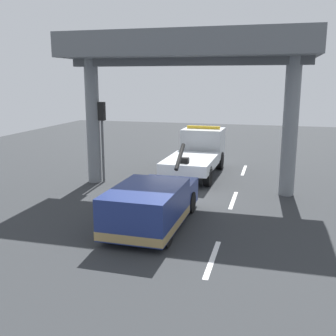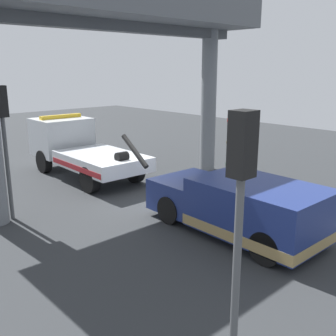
{
  "view_description": "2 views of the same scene",
  "coord_description": "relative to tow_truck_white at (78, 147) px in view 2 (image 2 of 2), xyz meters",
  "views": [
    {
      "loc": [
        -16.79,
        -3.99,
        5.11
      ],
      "look_at": [
        0.16,
        0.5,
        1.22
      ],
      "focal_mm": 42.86,
      "sensor_mm": 36.0,
      "label": 1
    },
    {
      "loc": [
        -10.06,
        8.4,
        4.51
      ],
      "look_at": [
        -0.62,
        -0.34,
        1.21
      ],
      "focal_mm": 41.89,
      "sensor_mm": 36.0,
      "label": 2
    }
  ],
  "objects": [
    {
      "name": "overpass_structure",
      "position": [
        -3.33,
        0.02,
        5.01
      ],
      "size": [
        3.6,
        11.38,
        7.16
      ],
      "color": "slate",
      "rests_on": "ground"
    },
    {
      "name": "lane_stripe_mid",
      "position": [
        -4.79,
        -2.46,
        -1.2
      ],
      "size": [
        2.6,
        0.16,
        0.01
      ],
      "primitive_type": "cube",
      "color": "silver",
      "rests_on": "ground"
    },
    {
      "name": "traffic_light_near",
      "position": [
        -11.77,
        4.24,
        1.71
      ],
      "size": [
        0.39,
        0.32,
        3.98
      ],
      "color": "#515456",
      "rests_on": "ground"
    },
    {
      "name": "towed_van_green",
      "position": [
        -8.73,
        0.02,
        -0.42
      ],
      "size": [
        5.24,
        2.3,
        1.58
      ],
      "color": "navy",
      "rests_on": "ground"
    },
    {
      "name": "tow_truck_white",
      "position": [
        0.0,
        0.0,
        0.0
      ],
      "size": [
        7.27,
        2.53,
        2.46
      ],
      "color": "silver",
      "rests_on": "ground"
    },
    {
      "name": "traffic_light_far",
      "position": [
        -3.27,
        4.24,
        1.74
      ],
      "size": [
        0.39,
        0.32,
        4.03
      ],
      "color": "#515456",
      "rests_on": "ground"
    },
    {
      "name": "lane_stripe_east",
      "position": [
        1.21,
        -2.46,
        -1.2
      ],
      "size": [
        2.6,
        0.16,
        0.01
      ],
      "primitive_type": "cube",
      "color": "silver",
      "rests_on": "ground"
    },
    {
      "name": "ground_plane",
      "position": [
        -4.79,
        0.02,
        -1.25
      ],
      "size": [
        60.0,
        40.0,
        0.1
      ],
      "primitive_type": "cube",
      "color": "#2D3033"
    }
  ]
}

